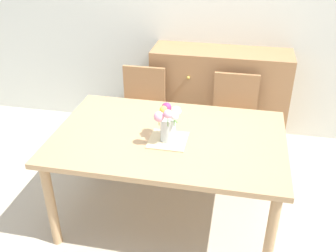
# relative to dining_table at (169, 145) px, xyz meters

# --- Properties ---
(ground_plane) EXTENTS (12.00, 12.00, 0.00)m
(ground_plane) POSITION_rel_dining_table_xyz_m (0.00, 0.00, -0.68)
(ground_plane) COLOR #B7AD99
(back_wall) EXTENTS (7.00, 0.10, 2.80)m
(back_wall) POSITION_rel_dining_table_xyz_m (0.00, 1.60, 0.72)
(back_wall) COLOR silver
(back_wall) RESTS_ON ground_plane
(dining_table) EXTENTS (1.70, 1.10, 0.77)m
(dining_table) POSITION_rel_dining_table_xyz_m (0.00, 0.00, 0.00)
(dining_table) COLOR tan
(dining_table) RESTS_ON ground_plane
(chair_left) EXTENTS (0.42, 0.42, 0.90)m
(chair_left) POSITION_rel_dining_table_xyz_m (-0.45, 0.89, -0.17)
(chair_left) COLOR #9E7047
(chair_left) RESTS_ON ground_plane
(chair_right) EXTENTS (0.42, 0.42, 0.90)m
(chair_right) POSITION_rel_dining_table_xyz_m (0.45, 0.89, -0.17)
(chair_right) COLOR #9E7047
(chair_right) RESTS_ON ground_plane
(dresser) EXTENTS (1.40, 0.47, 1.00)m
(dresser) POSITION_rel_dining_table_xyz_m (0.27, 1.33, -0.18)
(dresser) COLOR #9E7047
(dresser) RESTS_ON ground_plane
(placemat) EXTENTS (0.27, 0.27, 0.01)m
(placemat) POSITION_rel_dining_table_xyz_m (0.01, -0.07, 0.09)
(placemat) COLOR #CCB789
(placemat) RESTS_ON dining_table
(flower_vase) EXTENTS (0.18, 0.24, 0.29)m
(flower_vase) POSITION_rel_dining_table_xyz_m (0.01, -0.08, 0.24)
(flower_vase) COLOR silver
(flower_vase) RESTS_ON placemat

